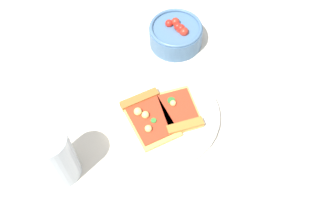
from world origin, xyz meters
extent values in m
plane|color=beige|center=(0.00, 0.00, 0.00)|extent=(2.40, 2.40, 0.00)
cylinder|color=white|center=(-0.04, 0.00, 0.01)|extent=(0.26, 0.26, 0.01)
cube|color=#E5B256|center=(-0.01, 0.00, 0.02)|extent=(0.10, 0.14, 0.01)
cube|color=#A36B2D|center=(-0.01, -0.06, 0.02)|extent=(0.09, 0.03, 0.02)
cube|color=red|center=(-0.01, 0.00, 0.02)|extent=(0.09, 0.12, 0.00)
sphere|color=#EAD172|center=(0.01, 0.02, 0.03)|extent=(0.02, 0.02, 0.02)
sphere|color=#EAD172|center=(0.01, -0.03, 0.03)|extent=(0.02, 0.02, 0.02)
cylinder|color=#388433|center=(-0.01, 0.01, 0.03)|extent=(0.01, 0.01, 0.00)
sphere|color=#EAD172|center=(0.00, -0.01, 0.03)|extent=(0.02, 0.02, 0.02)
cube|color=#E5B256|center=(-0.07, 0.01, 0.02)|extent=(0.10, 0.13, 0.01)
cube|color=#B77A33|center=(-0.06, 0.06, 0.02)|extent=(0.08, 0.04, 0.02)
cube|color=red|center=(-0.07, 0.01, 0.02)|extent=(0.09, 0.11, 0.00)
cylinder|color=#2D722D|center=(-0.07, -0.01, 0.03)|extent=(0.02, 0.02, 0.00)
sphere|color=#EAD172|center=(-0.07, -0.01, 0.03)|extent=(0.01, 0.01, 0.01)
cylinder|color=#4C7299|center=(-0.18, -0.18, 0.03)|extent=(0.13, 0.13, 0.05)
torus|color=#4C7299|center=(-0.18, -0.18, 0.05)|extent=(0.13, 0.13, 0.01)
sphere|color=red|center=(-0.19, -0.16, 0.06)|extent=(0.02, 0.02, 0.02)
sphere|color=red|center=(-0.19, -0.17, 0.05)|extent=(0.02, 0.02, 0.02)
sphere|color=red|center=(-0.19, -0.17, 0.06)|extent=(0.02, 0.02, 0.02)
sphere|color=red|center=(-0.18, -0.17, 0.06)|extent=(0.02, 0.02, 0.02)
sphere|color=red|center=(-0.17, -0.20, 0.06)|extent=(0.02, 0.02, 0.02)
sphere|color=red|center=(-0.19, -0.19, 0.06)|extent=(0.02, 0.02, 0.02)
cylinder|color=silver|center=(0.21, 0.01, 0.07)|extent=(0.08, 0.08, 0.14)
cylinder|color=#592D0F|center=(0.21, 0.01, 0.06)|extent=(0.07, 0.07, 0.11)
cube|color=silver|center=(-0.17, 0.21, 0.00)|extent=(0.11, 0.14, 0.00)
camera|label=1|loc=(0.18, 0.39, 0.73)|focal=40.69mm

